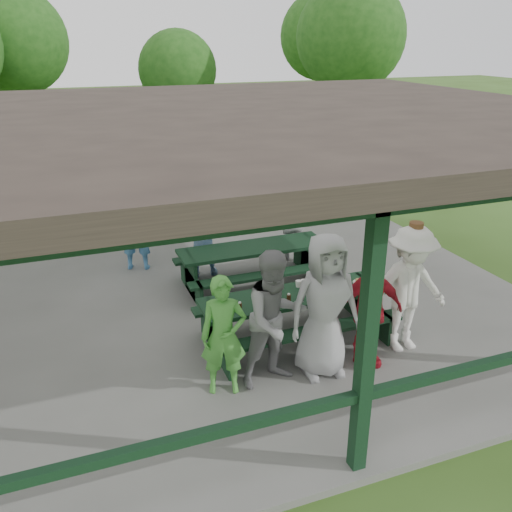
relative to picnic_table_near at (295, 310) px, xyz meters
name	(u,v)px	position (x,y,z in m)	size (l,w,h in m)	color
ground	(239,314)	(-0.46, 1.20, -0.58)	(90.00, 90.00, 0.00)	#315119
concrete_slab	(239,311)	(-0.46, 1.20, -0.53)	(10.00, 8.00, 0.10)	slate
pavilion_structure	(237,122)	(-0.46, 1.20, 2.59)	(10.60, 8.60, 3.24)	black
picnic_table_near	(295,310)	(0.00, 0.00, 0.00)	(2.81, 1.39, 0.75)	black
picnic_table_far	(253,261)	(0.09, 2.00, 0.00)	(2.67, 1.39, 0.75)	black
table_setting	(293,291)	(-0.02, 0.03, 0.30)	(2.34, 0.45, 0.10)	white
contestant_green	(224,336)	(-1.36, -0.83, 0.31)	(0.58, 0.38, 1.58)	green
contestant_grey_left	(275,319)	(-0.68, -0.87, 0.44)	(0.89, 0.70, 1.84)	gray
contestant_grey_mid	(325,306)	(0.00, -0.90, 0.51)	(0.97, 0.63, 1.98)	#9B9B9D
contestant_red	(368,311)	(0.65, -0.93, 0.33)	(0.95, 0.40, 1.63)	#AC1726
contestant_white_fedora	(409,289)	(1.38, -0.78, 0.46)	(1.22, 0.70, 1.93)	silver
spectator_lblue	(203,238)	(-0.63, 2.78, 0.26)	(1.38, 0.44, 1.49)	#92BDE2
spectator_blue	(134,225)	(-1.77, 3.51, 0.41)	(0.65, 0.42, 1.77)	teal
spectator_grey	(291,220)	(1.24, 2.95, 0.34)	(0.80, 0.62, 1.64)	#9C9C9F
pickup_truck	(223,156)	(2.05, 10.00, 0.18)	(2.51, 5.45, 1.52)	silver
farm_trailer	(90,165)	(-2.05, 10.22, 0.17)	(4.36, 2.40, 1.51)	navy
tree_left	(14,41)	(-3.81, 16.94, 3.53)	(3.89, 3.89, 6.07)	#321D14
tree_mid	(177,70)	(1.80, 14.81, 2.52)	(2.94, 2.94, 4.59)	#321D14
tree_right	(351,37)	(7.82, 12.46, 3.69)	(4.03, 4.03, 6.30)	#321D14
tree_far_right	(323,36)	(9.55, 18.00, 3.69)	(4.04, 4.04, 6.31)	#321D14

